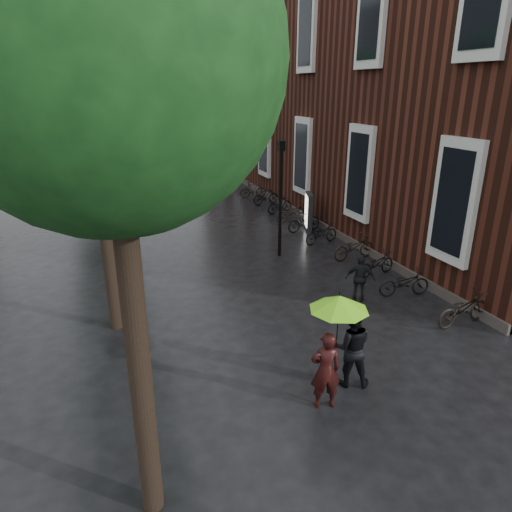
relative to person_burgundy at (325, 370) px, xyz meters
name	(u,v)px	position (x,y,z in m)	size (l,w,h in m)	color
ground	(409,481)	(0.41, -2.19, -0.84)	(120.00, 120.00, 0.00)	black
brick_building	(354,89)	(10.87, 17.27, 5.15)	(10.20, 33.20, 12.00)	#38160F
street_trees	(86,81)	(-3.59, 13.72, 5.50)	(4.33, 34.03, 8.91)	black
person_burgundy	(325,370)	(0.00, 0.00, 0.00)	(0.61, 0.40, 1.68)	black
person_black	(351,346)	(0.88, 0.49, 0.07)	(0.89, 0.69, 1.82)	black
lime_umbrella	(339,303)	(0.37, 0.27, 1.29)	(1.20, 1.20, 1.76)	black
pedestrian_walking	(360,278)	(3.32, 3.96, -0.10)	(0.86, 0.36, 1.47)	black
parked_bicycles	(324,231)	(5.02, 9.36, -0.38)	(2.09, 17.23, 1.00)	black
ad_lightbox	(309,212)	(5.20, 11.19, 0.00)	(0.26, 1.11, 1.67)	black
lamp_post	(281,188)	(2.62, 8.46, 1.78)	(0.22, 0.22, 4.32)	black
cycle_sign	(111,180)	(-2.97, 15.34, 1.21)	(0.16, 0.56, 3.09)	#262628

